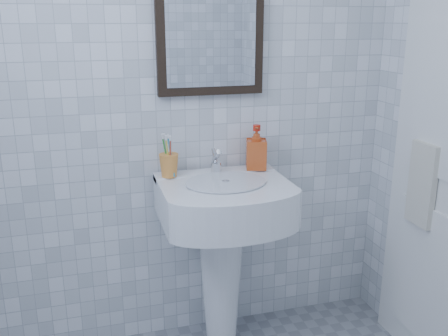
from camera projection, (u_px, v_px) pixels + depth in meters
name	position (u px, v px, depth m)	size (l,w,h in m)	color
wall_back	(170.00, 94.00, 2.31)	(2.20, 0.02, 2.50)	white
washbasin	(222.00, 237.00, 2.35)	(0.58, 0.42, 0.89)	white
faucet	(216.00, 162.00, 2.35)	(0.05, 0.11, 0.13)	silver
toothbrush_cup	(169.00, 165.00, 2.29)	(0.09, 0.09, 0.11)	orange
soap_dispenser	(256.00, 147.00, 2.40)	(0.10, 0.10, 0.21)	red
wall_mirror	(210.00, 26.00, 2.25)	(0.50, 0.04, 0.62)	black
towel_ring	(431.00, 145.00, 2.18)	(0.18, 0.18, 0.01)	silver
hand_towel	(422.00, 185.00, 2.23)	(0.03, 0.16, 0.38)	beige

